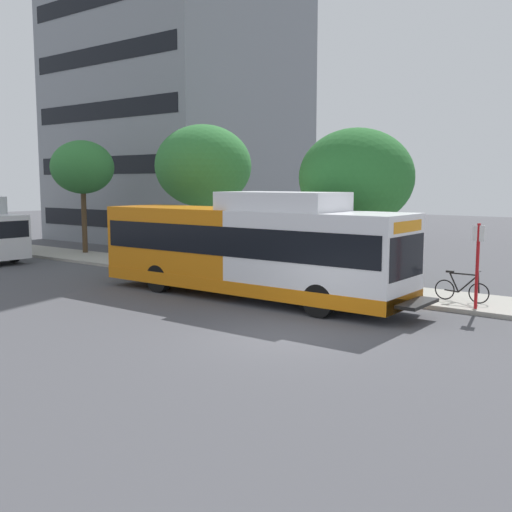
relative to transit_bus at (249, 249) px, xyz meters
name	(u,v)px	position (x,y,z in m)	size (l,w,h in m)	color
ground_plane	(89,300)	(-3.59, 4.07, -1.70)	(120.00, 120.00, 0.00)	#4C4C51
sidewalk_curb	(260,278)	(3.41, 2.07, -1.63)	(3.00, 56.00, 0.14)	#A8A399
transit_bus	(249,249)	(0.00, 0.00, 0.00)	(2.58, 12.25, 3.65)	white
bus_stop_sign_pole	(477,259)	(2.26, -7.00, -0.05)	(0.10, 0.36, 2.60)	red
bicycle_parked	(462,289)	(3.10, -6.28, -1.14)	(0.52, 1.76, 1.02)	black
street_tree_near_stop	(356,178)	(4.02, -1.92, 2.43)	(4.26, 4.26, 5.82)	#4C3823
street_tree_mid_block	(203,166)	(4.55, 6.21, 2.99)	(4.41, 4.41, 6.44)	#4C3823
street_tree_far_block	(82,168)	(4.31, 14.80, 3.06)	(3.37, 3.37, 6.08)	#4C3823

